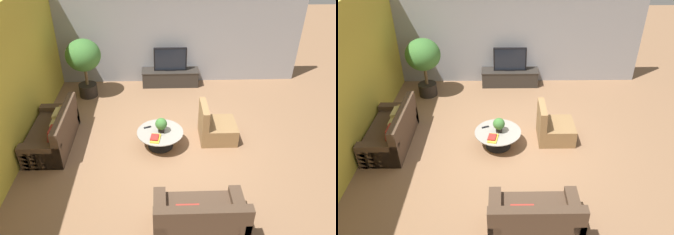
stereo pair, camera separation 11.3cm
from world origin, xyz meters
The scene contains 13 objects.
ground_plane centered at (0.00, 0.00, 0.00)m, with size 24.00×24.00×0.00m, color #8C6647.
back_wall_stone centered at (0.00, 3.26, 1.50)m, with size 7.40×0.12×3.00m, color #939399.
side_wall_left centered at (-3.26, 0.20, 1.50)m, with size 0.12×7.40×3.00m, color gold.
media_console centered at (-0.03, 2.94, 0.24)m, with size 1.64×0.50×0.47m.
television centered at (-0.03, 2.94, 0.80)m, with size 0.93×0.13×0.67m.
coffee_table centered at (-0.36, 0.01, 0.27)m, with size 1.00×1.00×0.38m.
couch_by_wall centered at (-2.68, 0.15, 0.29)m, with size 0.84×1.72×0.84m.
couch_near_entry centered at (0.24, -2.25, 0.28)m, with size 1.45×0.84×0.84m.
armchair_wicker centered at (0.88, 0.26, 0.27)m, with size 0.80×0.76×0.86m.
potted_palm_tall centered at (-2.32, 2.36, 1.08)m, with size 0.91×0.91×1.61m.
potted_plant_tabletop centered at (-0.33, 0.01, 0.57)m, with size 0.25×0.25×0.33m.
book_stack centered at (-0.46, -0.25, 0.41)m, with size 0.24×0.34×0.06m.
remote_black centered at (-0.63, 0.17, 0.39)m, with size 0.04×0.16×0.02m, color black.
Camera 1 is at (-0.38, -5.71, 4.46)m, focal length 35.00 mm.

